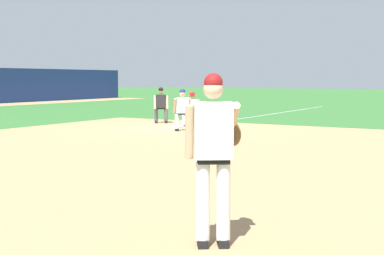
{
  "coord_description": "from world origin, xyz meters",
  "views": [
    {
      "loc": [
        -16.4,
        -10.29,
        1.8
      ],
      "look_at": [
        -8.03,
        -5.35,
        0.91
      ],
      "focal_mm": 50.0,
      "sensor_mm": 36.0,
      "label": 1
    }
  ],
  "objects_px": {
    "pitcher": "(214,149)",
    "baserunner": "(183,108)",
    "first_baseman": "(193,108)",
    "first_base_bag": "(178,127)",
    "umpire": "(161,104)",
    "baseball": "(197,162)"
  },
  "relations": [
    {
      "from": "baseball",
      "to": "pitcher",
      "type": "height_order",
      "value": "pitcher"
    },
    {
      "from": "pitcher",
      "to": "first_baseman",
      "type": "xyz_separation_m",
      "value": [
        12.05,
        7.36,
        -0.33
      ]
    },
    {
      "from": "baseball",
      "to": "first_baseman",
      "type": "relative_size",
      "value": 0.06
    },
    {
      "from": "first_base_bag",
      "to": "pitcher",
      "type": "xyz_separation_m",
      "value": [
        -11.43,
        -7.63,
        1.01
      ]
    },
    {
      "from": "baseball",
      "to": "baserunner",
      "type": "xyz_separation_m",
      "value": [
        5.91,
        3.99,
        0.76
      ]
    },
    {
      "from": "baseball",
      "to": "pitcher",
      "type": "relative_size",
      "value": 0.04
    },
    {
      "from": "baseball",
      "to": "baserunner",
      "type": "bearing_deg",
      "value": 33.99
    },
    {
      "from": "pitcher",
      "to": "baserunner",
      "type": "height_order",
      "value": "pitcher"
    },
    {
      "from": "baserunner",
      "to": "umpire",
      "type": "bearing_deg",
      "value": 46.33
    },
    {
      "from": "first_baseman",
      "to": "baserunner",
      "type": "distance_m",
      "value": 1.41
    },
    {
      "from": "pitcher",
      "to": "first_baseman",
      "type": "bearing_deg",
      "value": 31.42
    },
    {
      "from": "baseball",
      "to": "umpire",
      "type": "relative_size",
      "value": 0.05
    },
    {
      "from": "first_base_bag",
      "to": "baseball",
      "type": "height_order",
      "value": "first_base_bag"
    },
    {
      "from": "first_baseman",
      "to": "first_base_bag",
      "type": "bearing_deg",
      "value": 156.36
    },
    {
      "from": "first_baseman",
      "to": "baseball",
      "type": "bearing_deg",
      "value": -148.93
    },
    {
      "from": "baserunner",
      "to": "umpire",
      "type": "xyz_separation_m",
      "value": [
        2.37,
        2.48,
        0.0
      ]
    },
    {
      "from": "pitcher",
      "to": "baserunner",
      "type": "bearing_deg",
      "value": 33.09
    },
    {
      "from": "baseball",
      "to": "baserunner",
      "type": "height_order",
      "value": "baserunner"
    },
    {
      "from": "baseball",
      "to": "pitcher",
      "type": "bearing_deg",
      "value": -148.05
    },
    {
      "from": "baseball",
      "to": "pitcher",
      "type": "xyz_separation_m",
      "value": [
        -4.78,
        -2.98,
        1.02
      ]
    },
    {
      "from": "pitcher",
      "to": "first_baseman",
      "type": "relative_size",
      "value": 1.39
    },
    {
      "from": "baseball",
      "to": "first_baseman",
      "type": "distance_m",
      "value": 8.51
    }
  ]
}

